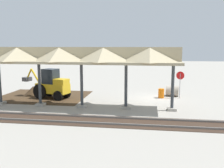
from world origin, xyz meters
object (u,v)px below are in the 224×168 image
(stop_sign, at_px, (180,79))
(backhoe, at_px, (51,85))
(concrete_pipe, at_px, (172,91))
(traffic_barrel, at_px, (161,93))

(stop_sign, xyz_separation_m, backhoe, (12.17, 1.66, -0.60))
(stop_sign, height_order, backhoe, backhoe)
(backhoe, xyz_separation_m, concrete_pipe, (-11.58, -2.65, -0.74))
(concrete_pipe, height_order, traffic_barrel, concrete_pipe)
(stop_sign, distance_m, concrete_pipe, 1.77)
(stop_sign, bearing_deg, traffic_barrel, 2.62)
(stop_sign, height_order, traffic_barrel, stop_sign)
(stop_sign, distance_m, traffic_barrel, 2.24)
(concrete_pipe, xyz_separation_m, traffic_barrel, (1.13, 1.07, -0.09))
(traffic_barrel, bearing_deg, stop_sign, -177.38)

